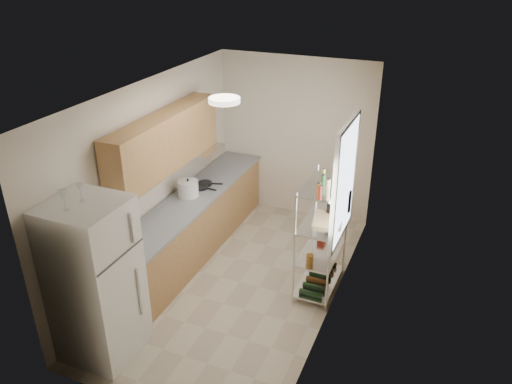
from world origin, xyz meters
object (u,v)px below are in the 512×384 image
espresso_machine (339,202)px  rice_cooker (188,188)px  refrigerator (96,281)px  frying_pan_large (200,187)px  cutting_board (328,220)px

espresso_machine → rice_cooker: bearing=-157.4°
refrigerator → rice_cooker: refrigerator is taller
frying_pan_large → cutting_board: bearing=-7.3°
refrigerator → cutting_board: 2.78m
refrigerator → espresso_machine: size_ratio=5.82×
frying_pan_large → cutting_board: cutting_board is taller
cutting_board → frying_pan_large: bearing=168.0°
refrigerator → rice_cooker: bearing=92.7°
refrigerator → espresso_machine: (2.01, 2.23, 0.26)m
refrigerator → frying_pan_large: (-0.07, 2.41, 0.01)m
refrigerator → cutting_board: size_ratio=4.07×
refrigerator → frying_pan_large: size_ratio=7.92×
refrigerator → frying_pan_large: 2.41m
cutting_board → rice_cooker: bearing=176.0°
rice_cooker → cutting_board: rice_cooker is taller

